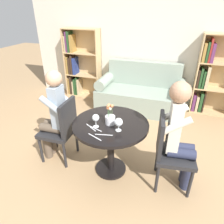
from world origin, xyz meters
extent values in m
plane|color=tan|center=(0.00, 0.00, 0.00)|extent=(16.00, 16.00, 0.00)
cube|color=beige|center=(0.00, 2.34, 1.35)|extent=(5.20, 0.05, 2.70)
cylinder|color=black|center=(0.00, 0.00, 0.70)|extent=(0.89, 0.89, 0.03)
cylinder|color=black|center=(0.00, 0.00, 0.36)|extent=(0.09, 0.09, 0.65)
cylinder|color=black|center=(0.00, 0.00, 0.01)|extent=(0.40, 0.40, 0.03)
cube|color=gray|center=(0.00, 1.86, 0.21)|extent=(1.74, 0.80, 0.42)
cube|color=gray|center=(0.00, 2.18, 0.67)|extent=(1.52, 0.16, 0.50)
cylinder|color=gray|center=(-0.76, 1.86, 0.53)|extent=(0.22, 0.72, 0.22)
cylinder|color=gray|center=(0.76, 1.86, 0.53)|extent=(0.22, 0.72, 0.22)
cube|color=tan|center=(-1.40, 2.28, 0.75)|extent=(0.81, 0.02, 1.51)
cube|color=tan|center=(-1.79, 2.15, 0.75)|extent=(0.02, 0.28, 1.51)
cube|color=tan|center=(-1.01, 2.15, 0.75)|extent=(0.02, 0.28, 1.51)
cube|color=tan|center=(-1.40, 2.15, 0.01)|extent=(0.76, 0.28, 0.02)
cube|color=tan|center=(-1.40, 2.15, 0.51)|extent=(0.76, 0.28, 0.02)
cube|color=tan|center=(-1.40, 2.15, 1.00)|extent=(0.76, 0.28, 0.02)
cube|color=tan|center=(-1.40, 2.15, 1.50)|extent=(0.76, 0.28, 0.02)
cube|color=olive|center=(-1.75, 2.15, 0.22)|extent=(0.03, 0.23, 0.39)
cube|color=#332319|center=(-1.71, 2.15, 0.24)|extent=(0.04, 0.23, 0.43)
cube|color=tan|center=(-1.65, 2.15, 0.18)|extent=(0.03, 0.23, 0.32)
cube|color=#234723|center=(-1.61, 2.15, 0.21)|extent=(0.05, 0.23, 0.37)
cube|color=#234723|center=(-1.56, 2.15, 0.23)|extent=(0.03, 0.23, 0.42)
cube|color=tan|center=(-1.52, 2.15, 0.21)|extent=(0.04, 0.23, 0.38)
cube|color=olive|center=(-1.75, 2.15, 0.71)|extent=(0.04, 0.23, 0.39)
cube|color=#332319|center=(-1.69, 2.15, 0.70)|extent=(0.05, 0.23, 0.37)
cube|color=#332319|center=(-1.64, 2.15, 0.73)|extent=(0.04, 0.23, 0.42)
cube|color=navy|center=(-1.58, 2.15, 0.70)|extent=(0.05, 0.23, 0.37)
cube|color=tan|center=(-1.75, 2.15, 1.18)|extent=(0.03, 0.23, 0.34)
cube|color=#602D5B|center=(-1.71, 2.15, 1.23)|extent=(0.03, 0.23, 0.42)
cube|color=#234723|center=(-1.66, 2.15, 1.23)|extent=(0.05, 0.23, 0.43)
cube|color=olive|center=(-1.60, 2.15, 1.19)|extent=(0.05, 0.23, 0.36)
cube|color=tan|center=(1.40, 2.28, 0.75)|extent=(0.81, 0.02, 1.51)
cube|color=tan|center=(1.01, 2.15, 0.75)|extent=(0.02, 0.28, 1.51)
cube|color=tan|center=(1.40, 2.15, 0.01)|extent=(0.76, 0.28, 0.02)
cube|color=tan|center=(1.40, 2.15, 0.51)|extent=(0.76, 0.28, 0.02)
cube|color=tan|center=(1.40, 2.15, 1.00)|extent=(0.76, 0.28, 0.02)
cube|color=#602D5B|center=(1.06, 2.15, 0.18)|extent=(0.05, 0.23, 0.32)
cube|color=tan|center=(1.12, 2.15, 0.18)|extent=(0.05, 0.23, 0.31)
cube|color=#234723|center=(1.19, 2.15, 0.21)|extent=(0.05, 0.23, 0.39)
cube|color=#332319|center=(1.24, 2.15, 0.22)|extent=(0.03, 0.23, 0.40)
cube|color=#332319|center=(1.05, 2.15, 0.69)|extent=(0.03, 0.23, 0.35)
cube|color=#234723|center=(1.10, 2.15, 0.71)|extent=(0.04, 0.23, 0.38)
cube|color=#234723|center=(1.15, 2.15, 0.68)|extent=(0.04, 0.23, 0.33)
cube|color=tan|center=(1.21, 2.15, 0.73)|extent=(0.05, 0.23, 0.42)
cube|color=olive|center=(1.06, 2.15, 1.18)|extent=(0.05, 0.23, 0.33)
cube|color=#234723|center=(1.11, 2.15, 1.19)|extent=(0.04, 0.23, 0.35)
cube|color=maroon|center=(1.15, 2.15, 1.22)|extent=(0.03, 0.23, 0.41)
cube|color=#602D5B|center=(1.20, 2.15, 1.18)|extent=(0.05, 0.23, 0.33)
cylinder|color=#232326|center=(-0.95, 0.19, 0.20)|extent=(0.04, 0.04, 0.40)
cylinder|color=#232326|center=(-0.94, -0.16, 0.20)|extent=(0.04, 0.04, 0.40)
cylinder|color=#232326|center=(-0.59, 0.20, 0.20)|extent=(0.04, 0.04, 0.40)
cylinder|color=#232326|center=(-0.58, -0.15, 0.20)|extent=(0.04, 0.04, 0.40)
cube|color=#232326|center=(-0.77, 0.02, 0.42)|extent=(0.43, 0.43, 0.05)
cube|color=#232326|center=(-0.58, 0.02, 0.68)|extent=(0.05, 0.38, 0.45)
cylinder|color=#232326|center=(0.97, -0.13, 0.20)|extent=(0.04, 0.04, 0.40)
cylinder|color=#232326|center=(0.92, 0.22, 0.20)|extent=(0.04, 0.04, 0.40)
cylinder|color=#232326|center=(0.61, -0.18, 0.20)|extent=(0.04, 0.04, 0.40)
cylinder|color=#232326|center=(0.57, 0.17, 0.20)|extent=(0.04, 0.04, 0.40)
cube|color=#232326|center=(0.77, 0.02, 0.42)|extent=(0.47, 0.47, 0.05)
cube|color=#232326|center=(0.58, 0.00, 0.68)|extent=(0.09, 0.38, 0.45)
cylinder|color=brown|center=(-0.93, 0.07, 0.23)|extent=(0.11, 0.11, 0.45)
cylinder|color=brown|center=(-0.92, -0.04, 0.23)|extent=(0.11, 0.11, 0.45)
cylinder|color=brown|center=(-0.82, 0.07, 0.50)|extent=(0.30, 0.12, 0.11)
cylinder|color=brown|center=(-0.82, -0.04, 0.50)|extent=(0.30, 0.12, 0.11)
cube|color=#93A3B2|center=(-0.71, 0.02, 0.79)|extent=(0.12, 0.20, 0.58)
cylinder|color=#93A3B2|center=(-0.71, 0.16, 0.89)|extent=(0.29, 0.08, 0.23)
cylinder|color=#93A3B2|center=(-0.70, -0.11, 0.89)|extent=(0.29, 0.08, 0.23)
sphere|color=tan|center=(-0.71, 0.02, 1.18)|extent=(0.20, 0.20, 0.20)
cylinder|color=#282D47|center=(0.93, -0.01, 0.23)|extent=(0.11, 0.11, 0.45)
cylinder|color=#282D47|center=(0.92, 0.10, 0.23)|extent=(0.11, 0.11, 0.45)
cylinder|color=#282D47|center=(0.82, -0.02, 0.50)|extent=(0.31, 0.15, 0.11)
cylinder|color=#282D47|center=(0.81, 0.09, 0.50)|extent=(0.31, 0.15, 0.11)
cube|color=silver|center=(0.71, 0.02, 0.80)|extent=(0.14, 0.21, 0.58)
cylinder|color=silver|center=(0.72, -0.11, 0.89)|extent=(0.29, 0.11, 0.23)
cylinder|color=silver|center=(0.69, 0.15, 0.89)|extent=(0.29, 0.11, 0.23)
sphere|color=tan|center=(0.71, 0.02, 1.19)|extent=(0.21, 0.21, 0.21)
cylinder|color=white|center=(-0.13, -0.13, 0.72)|extent=(0.06, 0.06, 0.00)
cylinder|color=white|center=(-0.13, -0.13, 0.76)|extent=(0.01, 0.01, 0.08)
sphere|color=white|center=(-0.13, -0.13, 0.84)|extent=(0.08, 0.08, 0.08)
sphere|color=maroon|center=(-0.13, -0.13, 0.83)|extent=(0.06, 0.06, 0.06)
cylinder|color=white|center=(0.13, -0.12, 0.72)|extent=(0.06, 0.06, 0.00)
cylinder|color=white|center=(0.13, -0.12, 0.76)|extent=(0.01, 0.01, 0.07)
sphere|color=white|center=(0.13, -0.12, 0.82)|extent=(0.09, 0.09, 0.09)
sphere|color=maroon|center=(0.13, -0.12, 0.81)|extent=(0.07, 0.07, 0.07)
cylinder|color=silver|center=(0.00, -0.02, 0.77)|extent=(0.11, 0.11, 0.10)
cylinder|color=#4C7A42|center=(-0.01, -0.04, 0.89)|extent=(0.01, 0.01, 0.14)
sphere|color=#E07F4C|center=(-0.01, -0.04, 0.96)|extent=(0.04, 0.04, 0.04)
cylinder|color=#4C7A42|center=(-0.02, 0.00, 0.88)|extent=(0.00, 0.01, 0.13)
sphere|color=#E07F4C|center=(-0.02, 0.00, 0.95)|extent=(0.04, 0.04, 0.04)
cylinder|color=#4C7A42|center=(-0.02, -0.03, 0.87)|extent=(0.00, 0.01, 0.11)
sphere|color=#E07F4C|center=(-0.02, -0.03, 0.93)|extent=(0.04, 0.04, 0.04)
cylinder|color=#4C7A42|center=(0.00, -0.02, 0.87)|extent=(0.01, 0.00, 0.10)
sphere|color=silver|center=(0.00, -0.02, 0.91)|extent=(0.04, 0.04, 0.04)
cylinder|color=#4C7A42|center=(0.02, -0.02, 0.89)|extent=(0.00, 0.00, 0.13)
sphere|color=#E07F4C|center=(0.02, -0.02, 0.95)|extent=(0.04, 0.04, 0.04)
cube|color=silver|center=(-0.18, -0.16, 0.72)|extent=(0.16, 0.11, 0.00)
cube|color=silver|center=(-0.13, -0.17, 0.72)|extent=(0.18, 0.07, 0.00)
cube|color=silver|center=(0.01, -0.25, 0.72)|extent=(0.19, 0.05, 0.00)
cube|color=silver|center=(-0.07, -0.32, 0.72)|extent=(0.18, 0.08, 0.00)
camera|label=1|loc=(0.64, -1.88, 1.93)|focal=32.00mm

